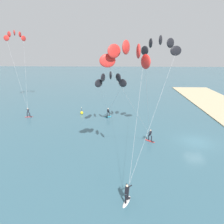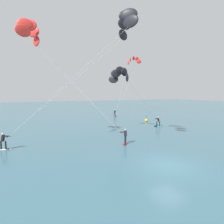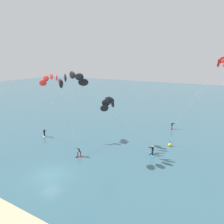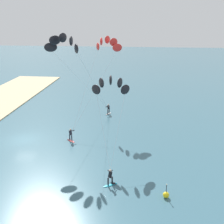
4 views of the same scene
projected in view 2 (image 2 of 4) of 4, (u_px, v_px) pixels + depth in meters
name	position (u px, v px, depth m)	size (l,w,h in m)	color
ground_plane	(168.00, 165.00, 13.35)	(240.00, 240.00, 0.00)	#386070
kitesurfer_nearshore	(122.00, 77.00, 24.09)	(9.08, 4.46, 9.09)	#23ADD1
kitesurfer_mid_water	(35.00, 37.00, 17.21)	(10.71, 6.54, 12.61)	red
kitesurfer_far_out	(121.00, 28.00, 17.04)	(13.44, 6.85, 13.45)	white
kitesurfer_downwind	(133.00, 63.00, 47.30)	(9.88, 7.47, 15.55)	red
marker_buoy	(146.00, 120.00, 33.98)	(0.56, 0.56, 1.38)	yellow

